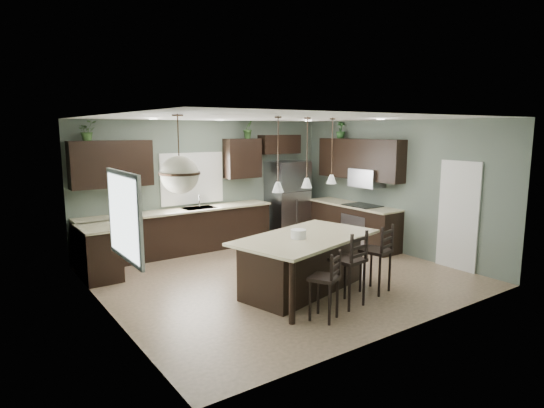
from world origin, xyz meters
The scene contains 33 objects.
ground centered at (0.00, 0.00, 0.00)m, with size 6.00×6.00×0.00m, color #9E8466.
pantry_door centered at (2.98, -1.55, 1.02)m, with size 0.04×0.82×2.04m, color white.
window_back centered at (-0.40, 2.73, 1.55)m, with size 1.35×0.02×1.00m, color white.
window_left centered at (-2.98, -0.80, 1.55)m, with size 0.02×1.10×1.00m, color white.
left_return_cabs centered at (-2.70, 1.70, 0.45)m, with size 0.60×0.90×0.90m, color black.
left_return_countertop centered at (-2.68, 1.70, 0.92)m, with size 0.66×0.96×0.04m, color beige.
back_lower_cabs centered at (-0.85, 2.45, 0.45)m, with size 4.20×0.60×0.90m, color black.
back_countertop centered at (-0.85, 2.43, 0.92)m, with size 4.20×0.66×0.04m, color beige.
sink_inset centered at (-0.40, 2.43, 0.94)m, with size 0.70×0.45×0.01m, color gray.
faucet centered at (-0.40, 2.40, 1.08)m, with size 0.02×0.02×0.28m, color silver.
back_upper_left centered at (-2.15, 2.58, 1.95)m, with size 1.55×0.34×0.90m, color black.
back_upper_right centered at (0.80, 2.58, 1.95)m, with size 0.85×0.34×0.90m, color black.
fridge_header centered at (1.85, 2.58, 2.25)m, with size 1.05×0.34×0.45m, color black.
right_lower_cabs centered at (2.70, 0.87, 0.45)m, with size 0.60×2.35×0.90m, color black.
right_countertop centered at (2.68, 0.87, 0.92)m, with size 0.66×2.35×0.04m, color beige.
cooktop centered at (2.68, 0.60, 0.94)m, with size 0.58×0.75×0.02m, color black.
wall_oven_front centered at (2.40, 0.60, 0.45)m, with size 0.01×0.72×0.60m, color gray.
right_upper_cabs centered at (2.83, 0.87, 1.95)m, with size 0.34×2.35×0.90m, color black.
microwave centered at (2.78, 0.60, 1.55)m, with size 0.40×0.75×0.40m, color gray.
refrigerator centered at (1.95, 2.37, 0.93)m, with size 0.90×0.74×1.85m, color gray.
kitchen_island centered at (-0.13, -0.88, 0.46)m, with size 2.38×1.35×0.92m, color black.
serving_dish centered at (-0.33, -0.93, 0.99)m, with size 0.24×0.24×0.14m, color silver.
bar_stool_left centered at (-0.63, -1.88, 0.49)m, with size 0.37×0.37×0.99m, color black.
bar_stool_center centered at (0.00, -1.70, 0.58)m, with size 0.43×0.43×1.16m, color black.
bar_stool_right centered at (0.78, -1.53, 0.56)m, with size 0.42×0.42×1.13m, color black.
pendant_left centered at (-0.81, -1.05, 2.25)m, with size 0.17×0.17×1.10m, color silver, non-canonical shape.
pendant_center centered at (-0.13, -0.88, 2.25)m, with size 0.17×0.17×1.10m, color white, non-canonical shape.
pendant_right centered at (0.55, -0.71, 2.25)m, with size 0.17×0.17×1.10m, color white, non-canonical shape.
chandelier centered at (-2.34, -1.07, 2.31)m, with size 0.52×0.52×0.99m, color beige, non-canonical shape.
plant_back_left centered at (-2.56, 2.55, 2.58)m, with size 0.33×0.29×0.37m, color #305223.
plant_back_right centered at (0.94, 2.55, 2.62)m, with size 0.24×0.20×0.44m, color #305525.
plant_right_wall centered at (2.80, 1.47, 2.59)m, with size 0.22×0.22×0.39m, color #254E22.
room_shell centered at (0.00, 0.00, 1.70)m, with size 6.00×6.00×6.00m.
Camera 1 is at (-4.64, -6.36, 2.62)m, focal length 30.00 mm.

